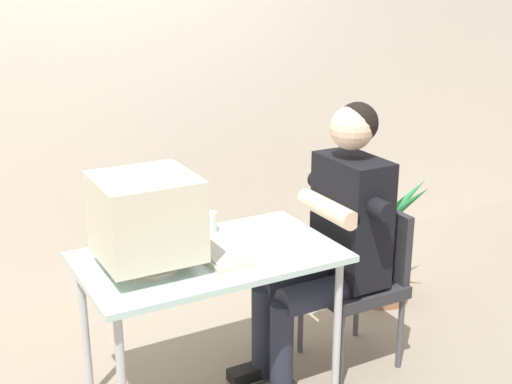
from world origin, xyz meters
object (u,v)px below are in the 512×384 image
crt_monitor (147,218)px  desk_mug (208,222)px  desk (210,268)px  potted_plant (383,254)px  office_chair (361,274)px  person_seated (333,233)px  keyboard (214,250)px

crt_monitor → desk_mug: 0.50m
desk → potted_plant: (1.33, 0.43, -0.37)m
crt_monitor → office_chair: bearing=-1.4°
person_seated → potted_plant: size_ratio=1.68×
office_chair → person_seated: bearing=180.0°
crt_monitor → keyboard: size_ratio=0.96×
keyboard → office_chair: 0.83m
office_chair → potted_plant: size_ratio=1.01×
desk → desk_mug: size_ratio=11.61×
keyboard → desk_mug: 0.25m
keyboard → office_chair: size_ratio=0.53×
crt_monitor → keyboard: 0.37m
keyboard → desk_mug: (0.08, 0.24, 0.03)m
keyboard → person_seated: person_seated is taller
keyboard → desk: bearing=-170.4°
desk → office_chair: (0.81, -0.04, -0.20)m
person_seated → keyboard: bearing=175.8°
desk_mug → desk: bearing=-113.4°
office_chair → person_seated: 0.31m
crt_monitor → office_chair: (1.09, -0.03, -0.49)m
crt_monitor → keyboard: bearing=3.5°
desk → crt_monitor: size_ratio=2.79×
desk → person_seated: (0.63, -0.04, 0.06)m
office_chair → desk_mug: 0.82m
potted_plant → desk_mug: desk_mug is taller
person_seated → potted_plant: (0.70, 0.47, -0.43)m
keyboard → potted_plant: size_ratio=0.53×
person_seated → potted_plant: 0.95m
person_seated → desk_mug: bearing=151.6°
person_seated → potted_plant: bearing=33.7°
desk → keyboard: size_ratio=2.66×
keyboard → office_chair: office_chair is taller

